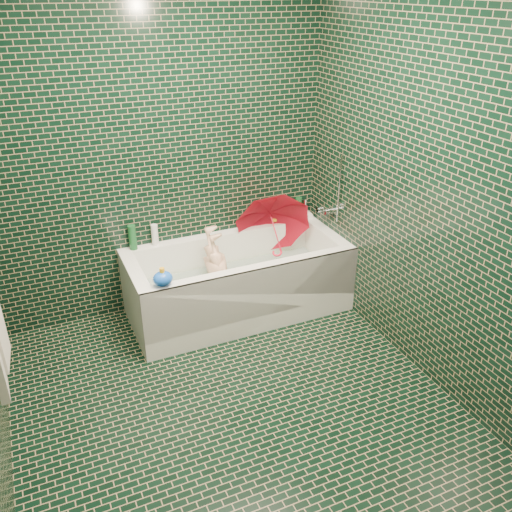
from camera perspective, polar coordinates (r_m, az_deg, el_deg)
name	(u,v)px	position (r m, az deg, el deg)	size (l,w,h in m)	color
floor	(235,406)	(3.54, -2.25, -15.48)	(2.80, 2.80, 0.00)	black
wall_back	(160,154)	(4.11, -10.06, 10.51)	(2.80, 2.80, 0.00)	black
wall_front	(395,388)	(1.81, 14.42, -13.31)	(2.80, 2.80, 0.00)	black
wall_right	(428,189)	(3.50, 17.62, 6.71)	(2.80, 2.80, 0.00)	black
bathtub	(239,288)	(4.31, -1.80, -3.38)	(1.70, 0.75, 0.55)	white
bath_mat	(238,293)	(4.35, -1.87, -3.91)	(1.35, 0.47, 0.01)	#4EBF26
water	(238,277)	(4.28, -1.90, -2.25)	(1.48, 0.53, 0.00)	silver
faucet	(331,206)	(4.40, 7.93, 5.22)	(0.18, 0.19, 0.55)	silver
child	(221,280)	(4.23, -3.71, -2.51)	(0.31, 0.20, 0.84)	#E5B18F
umbrella	(275,232)	(4.36, 2.06, 2.52)	(0.60, 0.60, 0.52)	red
soap_bottle_a	(308,219)	(4.71, 5.51, 3.91)	(0.11, 0.11, 0.28)	white
soap_bottle_b	(298,220)	(4.67, 4.48, 3.77)	(0.08, 0.08, 0.18)	#551E73
soap_bottle_c	(303,219)	(4.71, 4.93, 3.95)	(0.13, 0.13, 0.17)	#164E24
bottle_right_tall	(298,208)	(4.67, 4.49, 5.04)	(0.06, 0.06, 0.20)	#164E24
bottle_right_pump	(305,208)	(4.71, 5.14, 5.03)	(0.05, 0.05, 0.17)	silver
bottle_left_tall	(133,237)	(4.22, -12.87, 1.93)	(0.06, 0.06, 0.20)	#164E24
bottle_left_short	(155,235)	(4.26, -10.60, 2.21)	(0.05, 0.05, 0.17)	white
rubber_duck	(275,218)	(4.61, 2.01, 4.07)	(0.12, 0.09, 0.10)	gold
bath_toy	(163,278)	(3.68, -9.79, -2.34)	(0.14, 0.12, 0.13)	blue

